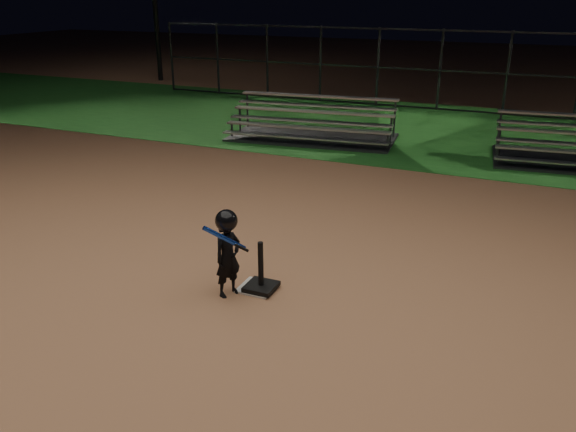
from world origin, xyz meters
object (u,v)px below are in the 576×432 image
at_px(home_plate, 257,288).
at_px(bleacher_left, 312,131).
at_px(batting_tee, 261,281).
at_px(child_batter, 228,251).

xyz_separation_m(home_plate, bleacher_left, (-2.27, 7.80, 0.20)).
relative_size(home_plate, bleacher_left, 0.10).
bearing_deg(batting_tee, home_plate, 159.90).
relative_size(home_plate, child_batter, 0.39).
distance_m(child_batter, bleacher_left, 8.34).
xyz_separation_m(batting_tee, bleacher_left, (-2.34, 7.83, 0.08)).
bearing_deg(batting_tee, child_batter, -142.58).
bearing_deg(child_batter, batting_tee, -28.98).
xyz_separation_m(child_batter, bleacher_left, (-2.01, 8.08, -0.40)).
bearing_deg(home_plate, bleacher_left, 106.21).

